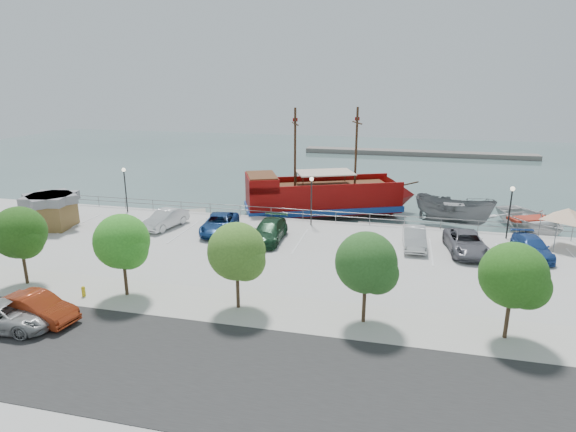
# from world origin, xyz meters

# --- Properties ---
(ground) EXTENTS (160.00, 160.00, 0.00)m
(ground) POSITION_xyz_m (0.00, 0.00, -1.00)
(ground) COLOR #37524E
(street) EXTENTS (100.00, 8.00, 0.04)m
(street) POSITION_xyz_m (0.00, -16.00, 0.01)
(street) COLOR #262626
(street) RESTS_ON land_slab
(sidewalk) EXTENTS (100.00, 4.00, 0.05)m
(sidewalk) POSITION_xyz_m (0.00, -10.00, 0.01)
(sidewalk) COLOR #B2AEA6
(sidewalk) RESTS_ON land_slab
(seawall_railing) EXTENTS (50.00, 0.06, 1.00)m
(seawall_railing) POSITION_xyz_m (0.00, 7.80, 0.53)
(seawall_railing) COLOR slate
(seawall_railing) RESTS_ON land_slab
(far_shore) EXTENTS (40.00, 3.00, 0.80)m
(far_shore) POSITION_xyz_m (10.00, 55.00, -0.60)
(far_shore) COLOR #69625C
(far_shore) RESTS_ON ground
(pirate_ship) EXTENTS (17.91, 11.28, 11.20)m
(pirate_ship) POSITION_xyz_m (1.11, 13.47, 0.88)
(pirate_ship) COLOR #7B0605
(pirate_ship) RESTS_ON ground
(patrol_boat) EXTENTS (7.82, 5.22, 2.83)m
(patrol_boat) POSITION_xyz_m (12.35, 11.70, 0.42)
(patrol_boat) COLOR slate
(patrol_boat) RESTS_ON ground
(speedboat) EXTENTS (8.39, 9.46, 1.62)m
(speedboat) POSITION_xyz_m (19.21, 12.65, -0.19)
(speedboat) COLOR silver
(speedboat) RESTS_ON ground
(dock_west) EXTENTS (7.19, 4.59, 0.40)m
(dock_west) POSITION_xyz_m (-14.91, 9.20, -0.80)
(dock_west) COLOR gray
(dock_west) RESTS_ON ground
(dock_mid) EXTENTS (7.68, 2.36, 0.44)m
(dock_mid) POSITION_xyz_m (7.59, 9.20, -0.78)
(dock_mid) COLOR gray
(dock_mid) RESTS_ON ground
(dock_east) EXTENTS (7.02, 3.65, 0.39)m
(dock_east) POSITION_xyz_m (17.31, 9.20, -0.81)
(dock_east) COLOR gray
(dock_east) RESTS_ON ground
(shed) EXTENTS (4.08, 4.08, 2.92)m
(shed) POSITION_xyz_m (-21.48, 0.52, 1.55)
(shed) COLOR brown
(shed) RESTS_ON land_slab
(canopy_tent) EXTENTS (4.85, 4.85, 3.47)m
(canopy_tent) POSITION_xyz_m (19.85, 5.52, 3.02)
(canopy_tent) COLOR slate
(canopy_tent) RESTS_ON land_slab
(street_van) EXTENTS (5.35, 2.85, 1.43)m
(street_van) POSITION_xyz_m (-11.85, -14.92, 0.72)
(street_van) COLOR #9F9F9F
(street_van) RESTS_ON street
(street_sedan) EXTENTS (4.78, 2.33, 1.51)m
(street_sedan) POSITION_xyz_m (-10.86, -13.92, 0.75)
(street_sedan) COLOR #992F13
(street_sedan) RESTS_ON street
(fire_hydrant) EXTENTS (0.23, 0.23, 0.68)m
(fire_hydrant) POSITION_xyz_m (-10.36, -10.80, 0.37)
(fire_hydrant) COLOR gold
(fire_hydrant) RESTS_ON sidewalk
(lamp_post_left) EXTENTS (0.36, 0.36, 4.28)m
(lamp_post_left) POSITION_xyz_m (-18.00, 6.50, 2.94)
(lamp_post_left) COLOR black
(lamp_post_left) RESTS_ON land_slab
(lamp_post_mid) EXTENTS (0.36, 0.36, 4.28)m
(lamp_post_mid) POSITION_xyz_m (0.00, 6.50, 2.94)
(lamp_post_mid) COLOR black
(lamp_post_mid) RESTS_ON land_slab
(lamp_post_right) EXTENTS (0.36, 0.36, 4.28)m
(lamp_post_right) POSITION_xyz_m (16.00, 6.50, 2.94)
(lamp_post_right) COLOR black
(lamp_post_right) RESTS_ON land_slab
(tree_b) EXTENTS (3.30, 3.20, 5.00)m
(tree_b) POSITION_xyz_m (-14.85, -10.07, 3.30)
(tree_b) COLOR #473321
(tree_b) RESTS_ON sidewalk
(tree_c) EXTENTS (3.30, 3.20, 5.00)m
(tree_c) POSITION_xyz_m (-7.85, -10.07, 3.30)
(tree_c) COLOR #473321
(tree_c) RESTS_ON sidewalk
(tree_d) EXTENTS (3.30, 3.20, 5.00)m
(tree_d) POSITION_xyz_m (-0.85, -10.07, 3.30)
(tree_d) COLOR #473321
(tree_d) RESTS_ON sidewalk
(tree_e) EXTENTS (3.30, 3.20, 5.00)m
(tree_e) POSITION_xyz_m (6.15, -10.07, 3.30)
(tree_e) COLOR #473321
(tree_e) RESTS_ON sidewalk
(tree_f) EXTENTS (3.30, 3.20, 5.00)m
(tree_f) POSITION_xyz_m (13.15, -10.07, 3.30)
(tree_f) COLOR #473321
(tree_f) RESTS_ON sidewalk
(parked_car_b) EXTENTS (2.56, 4.92, 1.54)m
(parked_car_b) POSITION_xyz_m (-12.03, 2.76, 0.77)
(parked_car_b) COLOR silver
(parked_car_b) RESTS_ON land_slab
(parked_car_c) EXTENTS (3.29, 5.77, 1.52)m
(parked_car_c) POSITION_xyz_m (-7.02, 2.60, 0.76)
(parked_car_c) COLOR navy
(parked_car_c) RESTS_ON land_slab
(parked_car_d) EXTENTS (2.33, 5.52, 1.59)m
(parked_car_d) POSITION_xyz_m (-2.45, 1.58, 0.79)
(parked_car_d) COLOR #163A22
(parked_car_d) RESTS_ON land_slab
(parked_car_f) EXTENTS (1.82, 4.70, 1.53)m
(parked_car_f) POSITION_xyz_m (8.73, 2.63, 0.76)
(parked_car_f) COLOR silver
(parked_car_f) RESTS_ON land_slab
(parked_car_g) EXTENTS (3.15, 5.78, 1.54)m
(parked_car_g) POSITION_xyz_m (12.43, 2.33, 0.77)
(parked_car_g) COLOR slate
(parked_car_g) RESTS_ON land_slab
(parked_car_h) EXTENTS (2.52, 5.03, 1.40)m
(parked_car_h) POSITION_xyz_m (16.98, 2.64, 0.70)
(parked_car_h) COLOR #20448F
(parked_car_h) RESTS_ON land_slab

